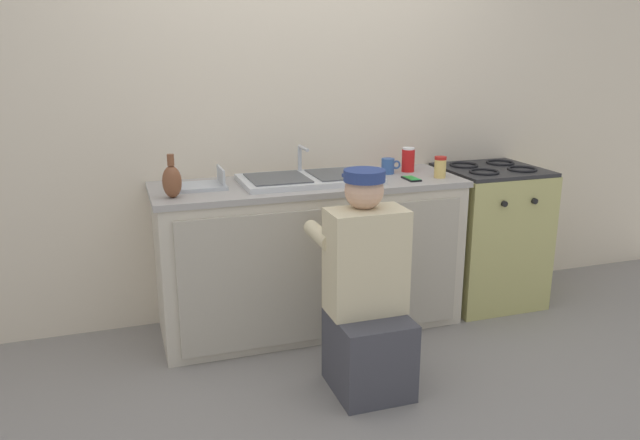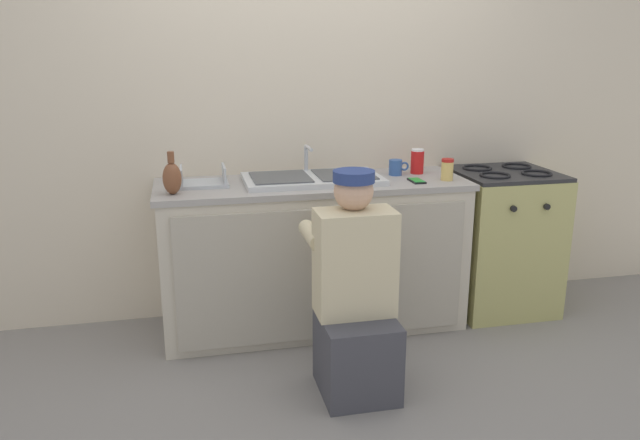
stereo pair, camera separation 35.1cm
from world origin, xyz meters
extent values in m
plane|color=gray|center=(0.00, 0.00, 0.00)|extent=(12.00, 12.00, 0.00)
cube|color=beige|center=(0.00, 0.65, 1.25)|extent=(6.00, 0.10, 2.50)
cube|color=beige|center=(0.00, 0.30, 0.43)|extent=(1.78, 0.60, 0.87)
cube|color=#AFA694|center=(-0.43, -0.01, 0.43)|extent=(0.78, 0.02, 0.76)
cube|color=#AFA694|center=(0.43, -0.01, 0.43)|extent=(0.78, 0.02, 0.76)
cube|color=#9E9993|center=(0.00, 0.30, 0.89)|extent=(1.82, 0.62, 0.03)
cube|color=silver|center=(0.00, 0.30, 0.92)|extent=(0.80, 0.44, 0.03)
cube|color=#4C4F51|center=(-0.19, 0.30, 0.94)|extent=(0.33, 0.35, 0.01)
cube|color=#4C4F51|center=(0.19, 0.30, 0.94)|extent=(0.33, 0.35, 0.01)
cylinder|color=#B7BABF|center=(0.00, 0.49, 0.99)|extent=(0.02, 0.02, 0.18)
cylinder|color=#B7BABF|center=(0.00, 0.41, 1.08)|extent=(0.02, 0.16, 0.02)
cube|color=tan|center=(1.24, 0.30, 0.44)|extent=(0.62, 0.60, 0.88)
cube|color=#262628|center=(1.24, 0.30, 0.90)|extent=(0.61, 0.59, 0.02)
torus|color=black|center=(1.10, 0.18, 0.91)|extent=(0.19, 0.19, 0.02)
torus|color=black|center=(1.38, 0.18, 0.91)|extent=(0.19, 0.19, 0.02)
torus|color=black|center=(1.10, 0.42, 0.91)|extent=(0.19, 0.19, 0.02)
torus|color=black|center=(1.38, 0.42, 0.91)|extent=(0.19, 0.19, 0.02)
cylinder|color=black|center=(1.13, -0.01, 0.75)|extent=(0.04, 0.02, 0.04)
cylinder|color=black|center=(1.35, -0.01, 0.75)|extent=(0.04, 0.02, 0.04)
cube|color=#3F3F47|center=(0.05, -0.53, 0.20)|extent=(0.36, 0.40, 0.40)
cube|color=beige|center=(0.05, -0.47, 0.66)|extent=(0.38, 0.22, 0.52)
sphere|color=tan|center=(0.05, -0.43, 1.01)|extent=(0.19, 0.19, 0.19)
cylinder|color=navy|center=(0.05, -0.43, 1.08)|extent=(0.20, 0.20, 0.06)
cube|color=navy|center=(0.05, -0.34, 1.06)|extent=(0.13, 0.09, 0.02)
cylinder|color=beige|center=(-0.12, -0.27, 0.75)|extent=(0.08, 0.30, 0.08)
cylinder|color=beige|center=(0.22, -0.27, 0.75)|extent=(0.08, 0.30, 0.08)
ellipsoid|color=brown|center=(-0.80, 0.14, 0.99)|extent=(0.10, 0.10, 0.17)
cylinder|color=brown|center=(-0.80, 0.14, 1.10)|extent=(0.04, 0.04, 0.06)
cylinder|color=#DBB760|center=(0.78, 0.16, 0.96)|extent=(0.07, 0.07, 0.11)
cylinder|color=#B21E19|center=(0.78, 0.16, 1.02)|extent=(0.07, 0.07, 0.02)
cube|color=black|center=(0.59, 0.16, 0.91)|extent=(0.07, 0.14, 0.01)
cube|color=green|center=(0.59, 0.16, 0.91)|extent=(0.06, 0.12, 0.00)
cylinder|color=red|center=(0.68, 0.39, 0.97)|extent=(0.08, 0.08, 0.14)
cylinder|color=white|center=(0.68, 0.39, 1.05)|extent=(0.08, 0.08, 0.01)
cylinder|color=#335699|center=(0.53, 0.37, 0.95)|extent=(0.08, 0.08, 0.09)
torus|color=#335699|center=(0.59, 0.37, 0.95)|extent=(0.06, 0.01, 0.06)
cube|color=#B2B7BC|center=(-0.63, 0.33, 0.91)|extent=(0.28, 0.22, 0.02)
cube|color=#B2B7BC|center=(-0.75, 0.33, 0.96)|extent=(0.01, 0.21, 0.10)
cube|color=#B2B7BC|center=(-0.51, 0.33, 0.96)|extent=(0.01, 0.21, 0.10)
camera|label=1|loc=(-1.07, -3.11, 1.67)|focal=35.00mm
camera|label=2|loc=(-0.73, -3.20, 1.67)|focal=35.00mm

